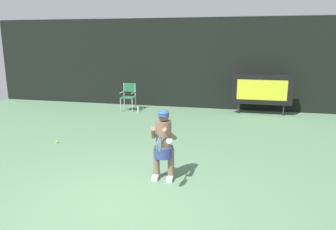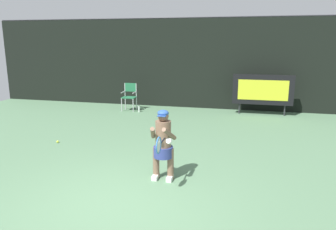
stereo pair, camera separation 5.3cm
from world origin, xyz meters
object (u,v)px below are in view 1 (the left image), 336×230
(scoreboard, at_px, (262,90))
(tennis_ball_loose, at_px, (57,142))
(water_bottle, at_px, (138,109))
(tennis_racket, at_px, (160,145))
(umpire_chair, at_px, (129,95))
(tennis_player, at_px, (164,143))

(scoreboard, bearing_deg, tennis_ball_loose, -138.54)
(water_bottle, height_order, tennis_ball_loose, water_bottle)
(tennis_ball_loose, bearing_deg, tennis_racket, -32.95)
(umpire_chair, bearing_deg, scoreboard, 4.66)
(scoreboard, distance_m, umpire_chair, 5.14)
(umpire_chair, relative_size, tennis_ball_loose, 15.88)
(tennis_racket, bearing_deg, water_bottle, 126.58)
(umpire_chair, distance_m, tennis_ball_loose, 4.56)
(tennis_racket, bearing_deg, tennis_ball_loose, 162.02)
(umpire_chair, xyz_separation_m, tennis_player, (2.96, -6.10, 0.15))
(scoreboard, xyz_separation_m, water_bottle, (-4.64, -0.66, -0.82))
(tennis_racket, bearing_deg, umpire_chair, 129.27)
(tennis_racket, bearing_deg, tennis_player, 113.36)
(tennis_player, bearing_deg, water_bottle, 113.01)
(scoreboard, height_order, tennis_player, scoreboard)
(scoreboard, bearing_deg, umpire_chair, -175.34)
(umpire_chair, height_order, water_bottle, umpire_chair)
(tennis_player, distance_m, tennis_ball_loose, 3.84)
(tennis_player, height_order, tennis_ball_loose, tennis_player)
(umpire_chair, distance_m, tennis_racket, 7.44)
(umpire_chair, distance_m, water_bottle, 0.72)
(scoreboard, xyz_separation_m, tennis_player, (-2.15, -6.52, -0.18))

